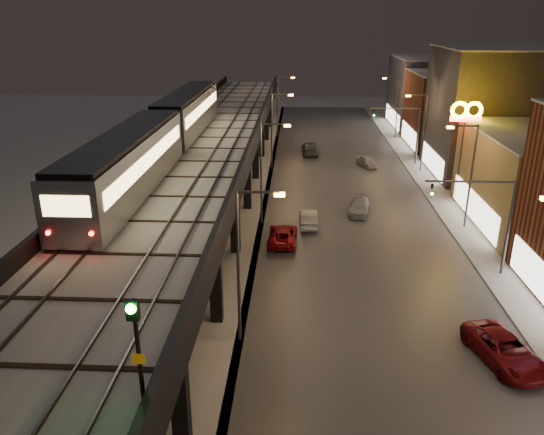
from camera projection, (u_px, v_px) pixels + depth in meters
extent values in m
cube|color=#46474D|center=(350.00, 210.00, 50.32)|extent=(17.00, 120.00, 0.06)
cube|color=#9FA1A8|center=(457.00, 211.00, 49.84)|extent=(4.00, 120.00, 0.14)
cube|color=#9FA1A8|center=(209.00, 207.00, 50.94)|extent=(11.00, 120.00, 0.06)
cube|color=black|center=(201.00, 157.00, 46.08)|extent=(9.00, 100.00, 1.00)
cube|color=black|center=(5.00, 389.00, 22.19)|extent=(0.70, 0.70, 5.30)
cube|color=black|center=(180.00, 395.00, 21.85)|extent=(0.70, 0.70, 5.30)
cube|color=black|center=(84.00, 341.00, 21.12)|extent=(8.00, 0.60, 0.50)
cube|color=black|center=(92.00, 279.00, 31.52)|extent=(0.70, 0.70, 5.30)
cube|color=black|center=(216.00, 282.00, 31.17)|extent=(0.70, 0.70, 5.30)
cube|color=black|center=(150.00, 241.00, 30.45)|extent=(8.00, 0.60, 0.50)
cube|color=black|center=(140.00, 219.00, 40.84)|extent=(0.70, 0.70, 5.30)
cube|color=black|center=(235.00, 220.00, 40.50)|extent=(0.70, 0.70, 5.30)
cube|color=black|center=(185.00, 188.00, 39.78)|extent=(8.00, 0.60, 0.50)
cube|color=black|center=(170.00, 181.00, 50.17)|extent=(0.70, 0.70, 5.30)
cube|color=black|center=(247.00, 182.00, 49.83)|extent=(0.70, 0.70, 5.30)
cube|color=black|center=(207.00, 155.00, 49.11)|extent=(8.00, 0.60, 0.50)
cube|color=black|center=(190.00, 155.00, 59.50)|extent=(0.70, 0.70, 5.30)
cube|color=black|center=(256.00, 156.00, 59.16)|extent=(0.70, 0.70, 5.30)
cube|color=black|center=(222.00, 133.00, 58.44)|extent=(8.00, 0.60, 0.50)
cube|color=black|center=(205.00, 136.00, 68.83)|extent=(0.70, 0.70, 5.30)
cube|color=black|center=(262.00, 136.00, 68.49)|extent=(0.70, 0.70, 5.30)
cube|color=black|center=(233.00, 117.00, 67.77)|extent=(8.00, 0.60, 0.50)
cube|color=black|center=(216.00, 121.00, 78.16)|extent=(0.70, 0.70, 5.30)
cube|color=black|center=(266.00, 122.00, 77.82)|extent=(0.70, 0.70, 5.30)
cube|color=black|center=(241.00, 105.00, 77.10)|extent=(8.00, 0.60, 0.50)
cube|color=black|center=(225.00, 110.00, 87.49)|extent=(0.70, 0.70, 5.30)
cube|color=black|center=(270.00, 111.00, 87.15)|extent=(0.70, 0.70, 5.30)
cube|color=black|center=(247.00, 95.00, 86.43)|extent=(8.00, 0.60, 0.50)
cube|color=#B2B7C1|center=(201.00, 150.00, 45.87)|extent=(8.40, 100.00, 0.16)
cube|color=#332D28|center=(164.00, 148.00, 45.96)|extent=(0.08, 98.00, 0.16)
cube|color=#332D28|center=(180.00, 148.00, 45.90)|extent=(0.08, 98.00, 0.16)
cube|color=#332D28|center=(215.00, 149.00, 45.76)|extent=(0.08, 98.00, 0.16)
cube|color=#332D28|center=(232.00, 149.00, 45.69)|extent=(0.08, 98.00, 0.16)
cube|color=black|center=(45.00, 359.00, 17.85)|extent=(7.80, 0.24, 0.06)
cube|color=black|center=(161.00, 202.00, 32.77)|extent=(7.80, 0.24, 0.06)
cube|color=black|center=(205.00, 144.00, 47.70)|extent=(7.80, 0.24, 0.06)
cube|color=black|center=(227.00, 113.00, 62.63)|extent=(7.80, 0.24, 0.06)
cube|color=black|center=(241.00, 94.00, 77.55)|extent=(7.80, 0.24, 0.06)
cube|color=black|center=(251.00, 145.00, 45.50)|extent=(0.30, 100.00, 1.10)
cube|color=black|center=(151.00, 144.00, 45.90)|extent=(0.30, 100.00, 1.10)
cube|color=beige|center=(542.00, 281.00, 33.42)|extent=(0.10, 9.60, 2.40)
cube|color=beige|center=(474.00, 207.00, 46.48)|extent=(0.10, 12.00, 2.40)
cube|color=#343439|center=(492.00, 114.00, 59.20)|extent=(12.00, 13.00, 14.00)
cube|color=beige|center=(432.00, 160.00, 61.40)|extent=(0.10, 10.40, 2.40)
cube|color=#B2B7C1|center=(501.00, 48.00, 56.67)|extent=(12.20, 13.20, 0.16)
cube|color=brown|center=(455.00, 111.00, 72.97)|extent=(12.00, 12.00, 10.00)
cube|color=beige|center=(409.00, 135.00, 74.47)|extent=(0.10, 9.60, 2.40)
cube|color=#B2B7C1|center=(460.00, 73.00, 71.16)|extent=(12.20, 12.20, 0.16)
cube|color=#434350|center=(432.00, 93.00, 85.86)|extent=(12.00, 16.00, 11.00)
cube|color=beige|center=(392.00, 117.00, 87.53)|extent=(0.10, 12.80, 2.40)
cube|color=#B2B7C1|center=(436.00, 57.00, 83.86)|extent=(12.20, 16.20, 0.16)
cylinder|color=#38383A|center=(238.00, 269.00, 28.57)|extent=(0.18, 0.18, 9.00)
cube|color=#38383A|center=(258.00, 192.00, 26.95)|extent=(2.20, 0.12, 0.12)
cube|color=orange|center=(279.00, 195.00, 26.94)|extent=(0.55, 0.28, 0.18)
cylinder|color=#38383A|center=(261.00, 175.00, 45.37)|extent=(0.18, 0.18, 9.00)
cube|color=#38383A|center=(274.00, 124.00, 43.75)|extent=(2.20, 0.12, 0.12)
cube|color=orange|center=(287.00, 126.00, 43.74)|extent=(0.55, 0.28, 0.18)
cylinder|color=#38383A|center=(471.00, 178.00, 44.55)|extent=(0.18, 0.18, 9.00)
cube|color=#38383A|center=(464.00, 126.00, 43.03)|extent=(2.20, 0.12, 0.12)
cube|color=orange|center=(450.00, 127.00, 43.13)|extent=(0.55, 0.28, 0.18)
cylinder|color=#38383A|center=(272.00, 132.00, 62.16)|extent=(0.18, 0.18, 9.00)
cube|color=#38383A|center=(281.00, 94.00, 60.54)|extent=(2.20, 0.12, 0.12)
cube|color=orange|center=(291.00, 95.00, 60.53)|extent=(0.55, 0.28, 0.18)
cylinder|color=#38383A|center=(424.00, 134.00, 61.35)|extent=(0.18, 0.18, 9.00)
cube|color=#38383A|center=(418.00, 95.00, 59.83)|extent=(2.20, 0.12, 0.12)
cube|color=orange|center=(408.00, 96.00, 59.92)|extent=(0.55, 0.28, 0.18)
cylinder|color=#38383A|center=(278.00, 107.00, 78.95)|extent=(0.18, 0.18, 9.00)
cube|color=#38383A|center=(285.00, 77.00, 77.33)|extent=(2.20, 0.12, 0.12)
cube|color=orange|center=(293.00, 78.00, 77.32)|extent=(0.55, 0.28, 0.18)
cylinder|color=#38383A|center=(397.00, 108.00, 78.14)|extent=(0.18, 0.18, 9.00)
cube|color=#38383A|center=(392.00, 77.00, 76.62)|extent=(2.20, 0.12, 0.12)
cube|color=orange|center=(385.00, 78.00, 76.71)|extent=(0.55, 0.28, 0.18)
cylinder|color=#38383A|center=(508.00, 229.00, 36.51)|extent=(0.20, 0.20, 7.00)
cube|color=#38383A|center=(471.00, 182.00, 35.44)|extent=(6.00, 0.12, 0.12)
imported|color=black|center=(432.00, 188.00, 35.73)|extent=(0.20, 0.16, 1.00)
sphere|color=#0CFF26|center=(432.00, 192.00, 35.68)|extent=(0.18, 0.18, 0.18)
cylinder|color=#38383A|center=(418.00, 137.00, 64.50)|extent=(0.20, 0.20, 7.00)
cube|color=#38383A|center=(395.00, 108.00, 63.43)|extent=(6.00, 0.12, 0.12)
imported|color=black|center=(374.00, 112.00, 63.72)|extent=(0.20, 0.16, 1.00)
sphere|color=#0CFF26|center=(374.00, 115.00, 63.67)|extent=(0.18, 0.18, 0.18)
cube|color=gray|center=(127.00, 165.00, 33.79)|extent=(3.07, 18.55, 3.50)
cube|color=black|center=(124.00, 136.00, 33.12)|extent=(2.76, 18.02, 0.26)
cube|color=#E4C377|center=(102.00, 158.00, 33.70)|extent=(0.05, 16.96, 0.95)
cube|color=#E4C377|center=(150.00, 158.00, 33.55)|extent=(0.05, 16.96, 0.95)
cube|color=gray|center=(188.00, 112.00, 52.12)|extent=(3.07, 18.55, 3.50)
cube|color=black|center=(187.00, 93.00, 51.45)|extent=(2.76, 18.02, 0.26)
cube|color=#E4C377|center=(172.00, 107.00, 52.02)|extent=(0.05, 16.96, 0.95)
cube|color=#E4C377|center=(203.00, 108.00, 51.88)|extent=(0.05, 16.96, 0.95)
cube|color=#E4C377|center=(66.00, 206.00, 24.94)|extent=(2.33, 0.05, 1.06)
sphere|color=#FF0C0C|center=(48.00, 233.00, 25.47)|extent=(0.21, 0.21, 0.21)
sphere|color=#FF0C0C|center=(91.00, 234.00, 25.37)|extent=(0.21, 0.21, 0.21)
cylinder|color=black|center=(138.00, 350.00, 15.24)|extent=(0.13, 0.13, 3.35)
cube|color=black|center=(133.00, 310.00, 14.63)|extent=(0.36, 0.20, 0.61)
sphere|color=#0CFF26|center=(131.00, 309.00, 14.48)|extent=(0.29, 0.29, 0.29)
cube|color=gold|center=(138.00, 359.00, 15.23)|extent=(0.39, 0.04, 0.34)
imported|color=#AAAAAC|center=(308.00, 219.00, 46.26)|extent=(1.65, 4.31, 1.40)
imported|color=maroon|center=(283.00, 235.00, 42.79)|extent=(2.36, 4.92, 1.35)
imported|color=#4B5057|center=(310.00, 149.00, 70.32)|extent=(2.26, 5.26, 1.51)
imported|color=maroon|center=(504.00, 350.00, 28.00)|extent=(3.71, 5.76, 1.48)
imported|color=#939CA7|center=(359.00, 207.00, 49.21)|extent=(2.54, 4.61, 1.27)
imported|color=#A6A7AA|center=(367.00, 162.00, 64.40)|extent=(2.62, 3.96, 1.25)
cylinder|color=#38383A|center=(460.00, 163.00, 50.89)|extent=(0.24, 0.24, 7.99)
cube|color=#FF0C0C|center=(466.00, 119.00, 49.36)|extent=(2.80, 0.25, 0.50)
torus|color=#FFD202|center=(460.00, 110.00, 49.10)|extent=(1.64, 0.46, 1.62)
torus|color=#FFD202|center=(474.00, 110.00, 49.04)|extent=(1.64, 0.46, 1.62)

